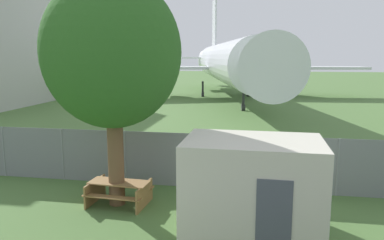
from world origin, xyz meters
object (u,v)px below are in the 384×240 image
airplane (227,63)px  portable_cabin (252,187)px  tree_near_hangar (112,53)px  picnic_bench_near_cabin (119,190)px

airplane → portable_cabin: (3.39, -34.05, -2.74)m
portable_cabin → tree_near_hangar: tree_near_hangar is taller
portable_cabin → picnic_bench_near_cabin: (-4.28, 1.30, -0.83)m
picnic_bench_near_cabin → tree_near_hangar: size_ratio=0.28×
portable_cabin → tree_near_hangar: 5.78m
tree_near_hangar → airplane: bearing=88.3°
portable_cabin → tree_near_hangar: (-4.36, 1.30, 3.56)m
airplane → portable_cabin: 34.32m
portable_cabin → picnic_bench_near_cabin: 4.55m
portable_cabin → picnic_bench_near_cabin: bearing=164.2°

